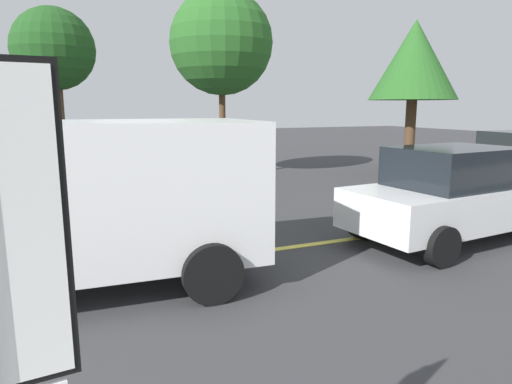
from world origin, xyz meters
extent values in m
cube|color=#E0D14C|center=(3.00, 0.00, 0.01)|extent=(28.00, 0.16, 0.01)
cube|color=white|center=(1.39, -0.48, 1.29)|extent=(5.30, 2.28, 1.82)
cube|color=black|center=(3.47, -0.59, 1.69)|extent=(0.26, 1.85, 0.80)
cylinder|color=black|center=(3.22, 0.42, 0.38)|extent=(0.77, 0.30, 0.76)
cylinder|color=black|center=(3.10, -1.57, 0.38)|extent=(0.77, 0.30, 0.76)
cube|color=white|center=(8.03, -0.74, 0.66)|extent=(4.44, 2.11, 0.68)
cube|color=black|center=(7.82, -0.76, 1.35)|extent=(2.19, 1.70, 0.68)
cylinder|color=black|center=(9.41, 0.26, 0.32)|extent=(0.66, 0.28, 0.64)
cylinder|color=black|center=(6.50, -0.01, 0.32)|extent=(0.66, 0.28, 0.64)
cylinder|color=black|center=(6.66, -1.73, 0.32)|extent=(0.66, 0.28, 0.64)
cylinder|color=black|center=(11.78, 1.27, 0.32)|extent=(0.66, 0.29, 0.64)
cylinder|color=black|center=(12.00, 3.13, 0.32)|extent=(0.66, 0.29, 0.64)
cylinder|color=#513823|center=(12.89, 6.03, 1.31)|extent=(0.36, 0.36, 2.62)
cone|color=#286023|center=(12.89, 6.03, 3.95)|extent=(3.01, 3.01, 2.68)
cylinder|color=#513823|center=(6.57, 7.95, 1.75)|extent=(0.21, 0.21, 3.50)
sphere|color=#286023|center=(6.57, 7.95, 4.42)|extent=(3.36, 3.36, 3.36)
cylinder|color=#513823|center=(1.53, 6.54, 1.63)|extent=(0.30, 0.30, 3.26)
sphere|color=#1E4C1C|center=(1.53, 6.54, 3.84)|extent=(2.08, 2.08, 2.08)
camera|label=1|loc=(1.51, -6.63, 2.38)|focal=31.85mm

